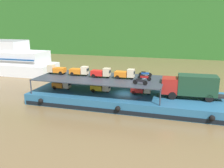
{
  "coord_description": "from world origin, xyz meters",
  "views": [
    {
      "loc": [
        6.81,
        -30.82,
        11.11
      ],
      "look_at": [
        -2.03,
        0.0,
        2.7
      ],
      "focal_mm": 37.91,
      "sensor_mm": 36.0,
      "label": 1
    }
  ],
  "objects_px": {
    "mini_truck_lower_aft": "(101,87)",
    "mini_truck_upper_stern": "(56,69)",
    "cargo_barge": "(126,98)",
    "motorcycle_upper_centre": "(144,77)",
    "motorcycle_upper_stbd": "(145,74)",
    "mini_truck_lower_stern": "(62,85)",
    "mini_truck_upper_fore": "(101,73)",
    "covered_lorry": "(191,86)",
    "motorcycle_upper_port": "(140,81)",
    "mini_truck_lower_mid": "(141,89)",
    "mini_truck_upper_mid": "(80,71)",
    "passenger_ferry_upstream": "(1,59)",
    "mini_truck_upper_bow": "(125,74)"
  },
  "relations": [
    {
      "from": "mini_truck_lower_aft",
      "to": "mini_truck_upper_fore",
      "type": "distance_m",
      "value": 2.07
    },
    {
      "from": "covered_lorry",
      "to": "mini_truck_lower_stern",
      "type": "xyz_separation_m",
      "value": [
        -18.03,
        -0.64,
        -1.0
      ]
    },
    {
      "from": "covered_lorry",
      "to": "passenger_ferry_upstream",
      "type": "bearing_deg",
      "value": 162.15
    },
    {
      "from": "covered_lorry",
      "to": "mini_truck_upper_mid",
      "type": "distance_m",
      "value": 15.65
    },
    {
      "from": "motorcycle_upper_stbd",
      "to": "mini_truck_lower_mid",
      "type": "bearing_deg",
      "value": -94.09
    },
    {
      "from": "motorcycle_upper_stbd",
      "to": "mini_truck_upper_stern",
      "type": "bearing_deg",
      "value": -172.43
    },
    {
      "from": "mini_truck_lower_mid",
      "to": "mini_truck_upper_mid",
      "type": "distance_m",
      "value": 9.46
    },
    {
      "from": "cargo_barge",
      "to": "mini_truck_lower_mid",
      "type": "height_order",
      "value": "mini_truck_lower_mid"
    },
    {
      "from": "mini_truck_lower_aft",
      "to": "mini_truck_upper_stern",
      "type": "bearing_deg",
      "value": 172.99
    },
    {
      "from": "mini_truck_upper_mid",
      "to": "motorcycle_upper_stbd",
      "type": "distance_m",
      "value": 9.56
    },
    {
      "from": "mini_truck_upper_bow",
      "to": "motorcycle_upper_stbd",
      "type": "distance_m",
      "value": 3.16
    },
    {
      "from": "mini_truck_lower_mid",
      "to": "mini_truck_upper_mid",
      "type": "bearing_deg",
      "value": 178.05
    },
    {
      "from": "covered_lorry",
      "to": "motorcycle_upper_centre",
      "type": "relative_size",
      "value": 4.18
    },
    {
      "from": "mini_truck_upper_stern",
      "to": "motorcycle_upper_centre",
      "type": "xyz_separation_m",
      "value": [
        13.43,
        -0.56,
        -0.26
      ]
    },
    {
      "from": "covered_lorry",
      "to": "passenger_ferry_upstream",
      "type": "distance_m",
      "value": 42.34
    },
    {
      "from": "cargo_barge",
      "to": "mini_truck_upper_mid",
      "type": "relative_size",
      "value": 9.82
    },
    {
      "from": "mini_truck_upper_stern",
      "to": "motorcycle_upper_port",
      "type": "height_order",
      "value": "mini_truck_upper_stern"
    },
    {
      "from": "mini_truck_upper_stern",
      "to": "motorcycle_upper_centre",
      "type": "height_order",
      "value": "mini_truck_upper_stern"
    },
    {
      "from": "mini_truck_upper_bow",
      "to": "mini_truck_upper_stern",
      "type": "bearing_deg",
      "value": 179.23
    },
    {
      "from": "mini_truck_upper_mid",
      "to": "mini_truck_upper_fore",
      "type": "height_order",
      "value": "same"
    },
    {
      "from": "cargo_barge",
      "to": "passenger_ferry_upstream",
      "type": "height_order",
      "value": "passenger_ferry_upstream"
    },
    {
      "from": "mini_truck_lower_stern",
      "to": "passenger_ferry_upstream",
      "type": "height_order",
      "value": "passenger_ferry_upstream"
    },
    {
      "from": "motorcycle_upper_centre",
      "to": "mini_truck_upper_mid",
      "type": "bearing_deg",
      "value": 176.79
    },
    {
      "from": "mini_truck_lower_stern",
      "to": "motorcycle_upper_stbd",
      "type": "relative_size",
      "value": 1.46
    },
    {
      "from": "mini_truck_upper_fore",
      "to": "motorcycle_upper_stbd",
      "type": "bearing_deg",
      "value": 19.8
    },
    {
      "from": "covered_lorry",
      "to": "passenger_ferry_upstream",
      "type": "xyz_separation_m",
      "value": [
        -40.3,
        12.97,
        -0.15
      ]
    },
    {
      "from": "mini_truck_lower_aft",
      "to": "motorcycle_upper_centre",
      "type": "relative_size",
      "value": 1.46
    },
    {
      "from": "cargo_barge",
      "to": "mini_truck_upper_fore",
      "type": "distance_m",
      "value": 5.04
    },
    {
      "from": "motorcycle_upper_stbd",
      "to": "passenger_ferry_upstream",
      "type": "xyz_separation_m",
      "value": [
        -34.07,
        10.79,
        -0.88
      ]
    },
    {
      "from": "cargo_barge",
      "to": "mini_truck_lower_aft",
      "type": "distance_m",
      "value": 3.85
    },
    {
      "from": "covered_lorry",
      "to": "mini_truck_upper_mid",
      "type": "xyz_separation_m",
      "value": [
        -15.62,
        0.41,
        1.0
      ]
    },
    {
      "from": "motorcycle_upper_port",
      "to": "motorcycle_upper_centre",
      "type": "bearing_deg",
      "value": 85.38
    },
    {
      "from": "mini_truck_upper_mid",
      "to": "cargo_barge",
      "type": "bearing_deg",
      "value": -4.5
    },
    {
      "from": "motorcycle_upper_centre",
      "to": "motorcycle_upper_stbd",
      "type": "relative_size",
      "value": 1.0
    },
    {
      "from": "mini_truck_lower_stern",
      "to": "mini_truck_upper_fore",
      "type": "bearing_deg",
      "value": 6.78
    },
    {
      "from": "mini_truck_lower_mid",
      "to": "motorcycle_upper_stbd",
      "type": "height_order",
      "value": "motorcycle_upper_stbd"
    },
    {
      "from": "mini_truck_lower_mid",
      "to": "mini_truck_lower_aft",
      "type": "bearing_deg",
      "value": -174.16
    },
    {
      "from": "motorcycle_upper_centre",
      "to": "motorcycle_upper_stbd",
      "type": "xyz_separation_m",
      "value": [
        -0.22,
        2.31,
        0.0
      ]
    },
    {
      "from": "mini_truck_upper_stern",
      "to": "passenger_ferry_upstream",
      "type": "distance_m",
      "value": 24.37
    },
    {
      "from": "mini_truck_upper_stern",
      "to": "mini_truck_upper_mid",
      "type": "xyz_separation_m",
      "value": [
        3.82,
        -0.02,
        0.0
      ]
    },
    {
      "from": "mini_truck_upper_stern",
      "to": "cargo_barge",
      "type": "bearing_deg",
      "value": -3.03
    },
    {
      "from": "passenger_ferry_upstream",
      "to": "mini_truck_lower_stern",
      "type": "bearing_deg",
      "value": -31.45
    },
    {
      "from": "mini_truck_lower_mid",
      "to": "mini_truck_upper_bow",
      "type": "bearing_deg",
      "value": 175.45
    },
    {
      "from": "mini_truck_upper_stern",
      "to": "mini_truck_lower_stern",
      "type": "bearing_deg",
      "value": -37.39
    },
    {
      "from": "mini_truck_upper_mid",
      "to": "mini_truck_lower_aft",
      "type": "bearing_deg",
      "value": -13.97
    },
    {
      "from": "covered_lorry",
      "to": "mini_truck_upper_mid",
      "type": "bearing_deg",
      "value": 178.49
    },
    {
      "from": "mini_truck_lower_aft",
      "to": "motorcycle_upper_stbd",
      "type": "relative_size",
      "value": 1.45
    },
    {
      "from": "cargo_barge",
      "to": "motorcycle_upper_stbd",
      "type": "bearing_deg",
      "value": 46.18
    },
    {
      "from": "mini_truck_lower_aft",
      "to": "mini_truck_upper_fore",
      "type": "xyz_separation_m",
      "value": [
        -0.12,
        0.54,
        2.0
      ]
    },
    {
      "from": "mini_truck_lower_stern",
      "to": "mini_truck_lower_mid",
      "type": "height_order",
      "value": "same"
    }
  ]
}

